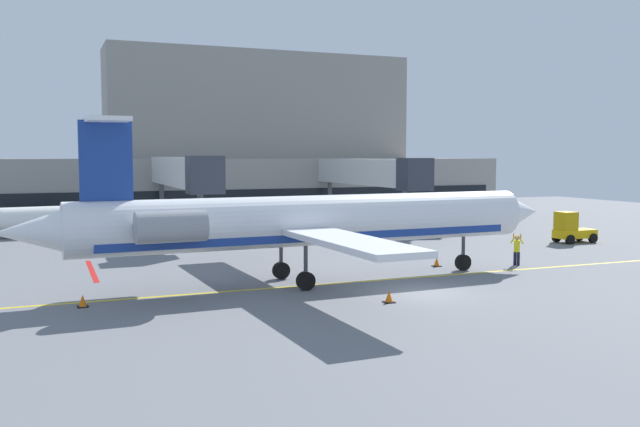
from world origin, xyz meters
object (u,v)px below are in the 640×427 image
at_px(regional_jet, 306,221).
at_px(marshaller, 517,249).
at_px(baggage_tug, 416,225).
at_px(pushback_tractor, 571,229).
at_px(fuel_tank, 33,220).

distance_m(regional_jet, marshaller, 13.79).
bearing_deg(baggage_tug, pushback_tractor, -37.56).
bearing_deg(regional_jet, fuel_tank, 116.20).
bearing_deg(regional_jet, baggage_tug, 45.07).
bearing_deg(fuel_tank, marshaller, -44.26).
distance_m(baggage_tug, marshaller, 14.43).
bearing_deg(baggage_tug, fuel_tank, 157.41).
bearing_deg(marshaller, regional_jet, -177.07).
height_order(fuel_tank, marshaller, fuel_tank).
distance_m(regional_jet, baggage_tug, 21.38).
bearing_deg(pushback_tractor, regional_jet, -161.74).
height_order(pushback_tractor, fuel_tank, fuel_tank).
relative_size(regional_jet, pushback_tractor, 9.38).
xyz_separation_m(pushback_tractor, fuel_tank, (-37.40, 18.81, 0.35)).
relative_size(pushback_tractor, fuel_tank, 0.46).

